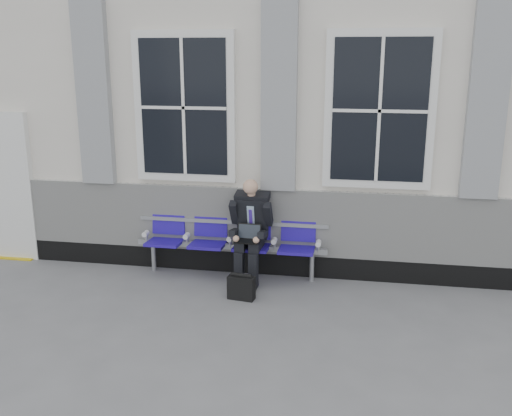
# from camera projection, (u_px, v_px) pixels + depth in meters

# --- Properties ---
(ground) EXTENTS (70.00, 70.00, 0.00)m
(ground) POSITION_uv_depth(u_px,v_px,m) (340.00, 328.00, 6.29)
(ground) COLOR slate
(ground) RESTS_ON ground
(station_building) EXTENTS (14.40, 4.40, 4.49)m
(station_building) POSITION_uv_depth(u_px,v_px,m) (352.00, 100.00, 9.02)
(station_building) COLOR silver
(station_building) RESTS_ON ground
(bench) EXTENTS (2.60, 0.47, 0.91)m
(bench) POSITION_uv_depth(u_px,v_px,m) (231.00, 237.00, 7.66)
(bench) COLOR #9EA0A3
(bench) RESTS_ON ground
(businessman) EXTENTS (0.55, 0.74, 1.38)m
(businessman) POSITION_uv_depth(u_px,v_px,m) (251.00, 226.00, 7.44)
(businessman) COLOR black
(businessman) RESTS_ON ground
(briefcase) EXTENTS (0.35, 0.18, 0.34)m
(briefcase) POSITION_uv_depth(u_px,v_px,m) (241.00, 287.00, 7.00)
(briefcase) COLOR black
(briefcase) RESTS_ON ground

